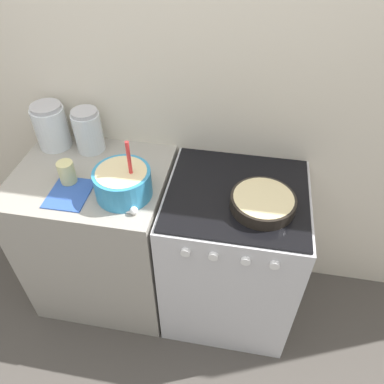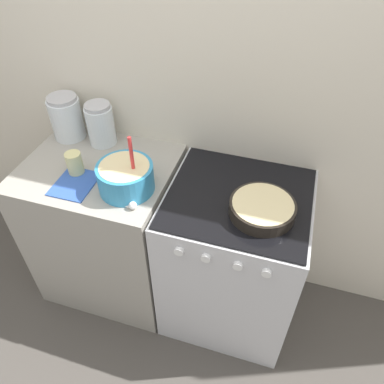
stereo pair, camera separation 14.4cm
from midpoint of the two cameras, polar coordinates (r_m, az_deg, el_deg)
ground_plane at (r=2.26m, az=-3.63°, el=-20.78°), size 12.00×12.00×0.00m
wall_back at (r=1.81m, az=1.70°, el=15.58°), size 4.46×0.05×2.40m
countertop_cabinet at (r=2.15m, az=-10.59°, el=-5.56°), size 0.73×0.60×0.89m
stove at (r=2.00m, az=8.22°, el=-10.07°), size 0.65×0.62×0.89m
mixing_bowl at (r=1.66m, az=-7.67°, el=2.33°), size 0.25×0.25×0.29m
baking_pan at (r=1.60m, az=13.22°, el=-2.52°), size 0.28×0.28×0.06m
storage_jar_left at (r=2.05m, az=-16.59°, el=10.42°), size 0.16×0.16×0.23m
storage_jar_middle at (r=1.96m, az=-11.66°, el=9.65°), size 0.14×0.14×0.22m
tin_can at (r=1.80m, az=-15.30°, el=4.14°), size 0.07×0.07×0.11m
recipe_page at (r=1.77m, az=-15.23°, el=1.14°), size 0.18×0.21×0.01m
measuring_spoon at (r=1.60m, az=-6.88°, el=-2.15°), size 0.12×0.04×0.04m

